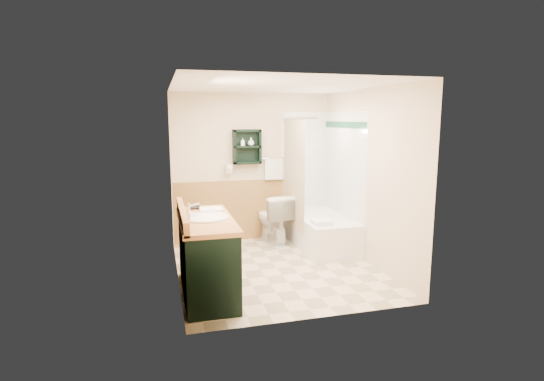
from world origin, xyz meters
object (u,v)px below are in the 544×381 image
Objects in this scene: vanity at (207,256)px; soap_bottle_b at (251,143)px; soap_bottle_a at (243,144)px; wall_shelf at (247,147)px; hair_dryer at (229,169)px; toilet at (273,219)px; vanity_book at (187,200)px; bathtub at (321,232)px.

soap_bottle_b is (0.96, 1.99, 1.17)m from vanity.
soap_bottle_a is 0.14m from soap_bottle_b.
wall_shelf is 2.29× the size of hair_dryer.
hair_dryer is (-0.30, 0.02, -0.35)m from wall_shelf.
wall_shelf is 0.08m from soap_bottle_a.
toilet is 1.96m from vanity_book.
bathtub is at bearing -31.32° from soap_bottle_a.
soap_bottle_a is (-0.44, 0.22, 1.20)m from toilet.
soap_bottle_b reaches higher than bathtub.
hair_dryer is 1.15× the size of vanity_book.
wall_shelf reaches higher than soap_bottle_b.
hair_dryer reaches higher than bathtub.
wall_shelf is 4.27× the size of soap_bottle_b.
vanity is 0.82m from vanity_book.
vanity_book is (-2.08, -0.75, 0.75)m from bathtub.
vanity is at bearing -115.71° from soap_bottle_b.
vanity_book is (-1.06, -1.42, -0.55)m from wall_shelf.
vanity is 2.44m from soap_bottle_a.
toilet is (0.37, -0.22, -1.16)m from wall_shelf.
wall_shelf is 2.64× the size of vanity_book.
hair_dryer is 2.24m from vanity.
soap_bottle_a is at bearing -175.85° from wall_shelf.
vanity is 2.18m from toilet.
soap_bottle_a is (-1.09, 0.67, 1.34)m from bathtub.
vanity_book is 1.64× the size of soap_bottle_a.
soap_bottle_b is (0.13, 0.00, 0.02)m from soap_bottle_a.
soap_bottle_b is (0.06, -0.01, 0.07)m from wall_shelf.
bathtub is 7.20× the size of vanity_book.
soap_bottle_b is (0.36, -0.03, 0.42)m from hair_dryer.
vanity is 0.94× the size of bathtub.
bathtub is 1.87× the size of toilet.
soap_bottle_b reaches higher than vanity_book.
hair_dryer is 1.88× the size of soap_bottle_a.
toilet is (-0.65, 0.45, 0.14)m from bathtub.
wall_shelf is 1.79m from bathtub.
wall_shelf is 1.86m from vanity_book.
vanity is at bearing -145.34° from bathtub.
soap_bottle_a is at bearing 67.49° from vanity.
vanity_book is at bearing 105.89° from vanity.
soap_bottle_a is 0.99× the size of soap_bottle_b.
vanity reaches higher than toilet.
wall_shelf reaches higher than toilet.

